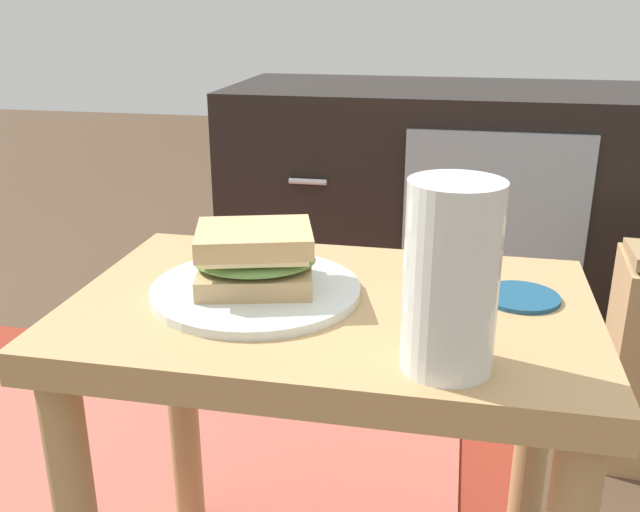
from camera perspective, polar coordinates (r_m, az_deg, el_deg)
side_table at (r=0.80m, az=0.84°, el=-9.51°), size 0.56×0.36×0.46m
tv_cabinet at (r=1.70m, az=9.45°, el=3.55°), size 0.96×0.46×0.58m
area_rug at (r=1.36m, az=-11.46°, el=-14.55°), size 1.23×0.75×0.01m
plate at (r=0.78m, az=-5.24°, el=-2.82°), size 0.23×0.23×0.01m
sandwich_front at (r=0.76m, az=-5.33°, el=-0.21°), size 0.15×0.13×0.07m
beer_glass at (r=0.61m, az=10.50°, el=-2.07°), size 0.08×0.08×0.17m
coaster at (r=0.80m, az=15.84°, el=-3.19°), size 0.08×0.08×0.01m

